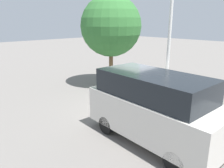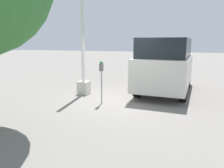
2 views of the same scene
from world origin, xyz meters
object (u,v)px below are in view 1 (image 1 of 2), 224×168
lamp_post (167,72)px  parked_van (154,106)px  parking_meter_near (132,83)px  street_tree (111,26)px

lamp_post → parked_van: size_ratio=1.17×
parking_meter_near → street_tree: 4.52m
parking_meter_near → parked_van: 3.35m
parked_van → street_tree: bearing=151.1°
lamp_post → parked_van: lamp_post is taller
street_tree → parked_van: bearing=-31.0°
parking_meter_near → street_tree: (-3.32, 1.72, 2.55)m
parking_meter_near → lamp_post: lamp_post is taller
lamp_post → street_tree: 4.88m
parked_van → lamp_post: bearing=119.4°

